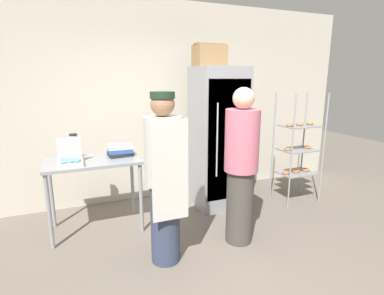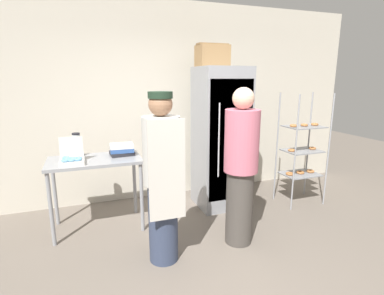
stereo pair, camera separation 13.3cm
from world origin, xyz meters
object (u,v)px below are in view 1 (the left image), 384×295
person_baker (164,178)px  person_customer (241,167)px  binder_stack (120,150)px  donut_box (70,161)px  refrigerator (218,138)px  blender_pitcher (74,147)px  cardboard_storage_box (209,56)px  baking_rack (298,150)px

person_baker → person_customer: bearing=3.3°
binder_stack → donut_box: bearing=-158.9°
refrigerator → person_baker: size_ratio=1.16×
refrigerator → person_customer: (-0.24, -1.02, -0.10)m
blender_pitcher → binder_stack: bearing=-12.1°
cardboard_storage_box → person_baker: size_ratio=0.24×
person_baker → person_customer: size_ratio=0.98×
baking_rack → person_customer: (-1.39, -0.70, 0.09)m
cardboard_storage_box → refrigerator: bearing=-32.4°
baking_rack → person_baker: (-2.27, -0.75, 0.10)m
refrigerator → blender_pitcher: size_ratio=6.79×
refrigerator → baking_rack: 1.21m
baking_rack → donut_box: (-3.10, 0.03, 0.14)m
donut_box → binder_stack: (0.57, 0.22, 0.02)m
binder_stack → person_customer: 1.49m
refrigerator → donut_box: refrigerator is taller
binder_stack → person_baker: 1.04m
binder_stack → person_customer: (1.14, -0.96, -0.07)m
baking_rack → cardboard_storage_box: 1.87m
blender_pitcher → person_customer: (1.65, -1.07, -0.13)m
binder_stack → cardboard_storage_box: 1.71m
person_baker → person_customer: person_customer is taller
cardboard_storage_box → binder_stack: bearing=-173.7°
donut_box → binder_stack: donut_box is taller
donut_box → person_customer: 1.86m
refrigerator → donut_box: (-1.95, -0.29, -0.05)m
refrigerator → person_customer: size_ratio=1.14×
refrigerator → baking_rack: (1.15, -0.32, -0.19)m
baking_rack → refrigerator: bearing=164.4°
baking_rack → blender_pitcher: 3.07m
cardboard_storage_box → baking_rack: bearing=-17.3°
refrigerator → cardboard_storage_box: size_ratio=4.74×
donut_box → blender_pitcher: size_ratio=0.99×
refrigerator → binder_stack: refrigerator is taller
binder_stack → refrigerator: bearing=2.8°
baking_rack → donut_box: baking_rack is taller
blender_pitcher → cardboard_storage_box: size_ratio=0.70×
binder_stack → person_customer: bearing=-40.1°
baking_rack → blender_pitcher: size_ratio=5.57×
cardboard_storage_box → person_baker: (-1.00, -1.14, -1.22)m
person_customer → binder_stack: bearing=139.9°
refrigerator → person_baker: 1.55m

